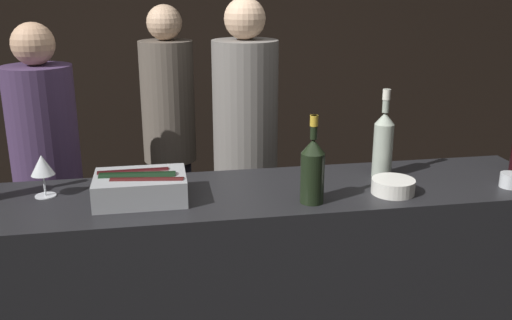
# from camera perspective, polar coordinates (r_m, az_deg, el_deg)

# --- Properties ---
(wall_back_chalkboard) EXTENTS (6.40, 0.06, 2.80)m
(wall_back_chalkboard) POSITION_cam_1_polar(r_m,az_deg,el_deg) (4.47, -5.20, 11.09)
(wall_back_chalkboard) COLOR black
(wall_back_chalkboard) RESTS_ON ground_plane
(bar_counter) EXTENTS (2.46, 0.55, 1.09)m
(bar_counter) POSITION_cam_1_polar(r_m,az_deg,el_deg) (2.54, 0.11, -14.65)
(bar_counter) COLOR black
(bar_counter) RESTS_ON ground_plane
(ice_bin_with_bottles) EXTENTS (0.35, 0.25, 0.11)m
(ice_bin_with_bottles) POSITION_cam_1_polar(r_m,az_deg,el_deg) (2.22, -11.51, -2.53)
(ice_bin_with_bottles) COLOR #9EA0A5
(ice_bin_with_bottles) RESTS_ON bar_counter
(bowl_white) EXTENTS (0.17, 0.17, 0.06)m
(bowl_white) POSITION_cam_1_polar(r_m,az_deg,el_deg) (2.32, 13.55, -2.53)
(bowl_white) COLOR silver
(bowl_white) RESTS_ON bar_counter
(wine_glass) EXTENTS (0.09, 0.09, 0.17)m
(wine_glass) POSITION_cam_1_polar(r_m,az_deg,el_deg) (2.34, -20.60, -0.59)
(wine_glass) COLOR silver
(wine_glass) RESTS_ON bar_counter
(candle_votive) EXTENTS (0.08, 0.08, 0.06)m
(candle_votive) POSITION_cam_1_polar(r_m,az_deg,el_deg) (2.54, 24.07, -1.85)
(candle_votive) COLOR silver
(candle_votive) RESTS_ON bar_counter
(white_wine_bottle) EXTENTS (0.08, 0.08, 0.38)m
(white_wine_bottle) POSITION_cam_1_polar(r_m,az_deg,el_deg) (2.47, 12.61, 1.75)
(white_wine_bottle) COLOR #9EA899
(white_wine_bottle) RESTS_ON bar_counter
(champagne_bottle) EXTENTS (0.09, 0.09, 0.34)m
(champagne_bottle) POSITION_cam_1_polar(r_m,az_deg,el_deg) (2.14, 5.68, -0.90)
(champagne_bottle) COLOR black
(champagne_bottle) RESTS_ON bar_counter
(person_in_hoodie) EXTENTS (0.34, 0.34, 1.82)m
(person_in_hoodie) POSITION_cam_1_polar(r_m,az_deg,el_deg) (3.05, -1.05, 0.90)
(person_in_hoodie) COLOR black
(person_in_hoodie) RESTS_ON ground_plane
(person_blond_tee) EXTENTS (0.33, 0.33, 1.76)m
(person_blond_tee) POSITION_cam_1_polar(r_m,az_deg,el_deg) (3.60, -8.66, 2.84)
(person_blond_tee) COLOR black
(person_blond_tee) RESTS_ON ground_plane
(person_grey_polo) EXTENTS (0.35, 0.35, 1.71)m
(person_grey_polo) POSITION_cam_1_polar(r_m,az_deg,el_deg) (3.15, -20.12, -0.96)
(person_grey_polo) COLOR black
(person_grey_polo) RESTS_ON ground_plane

